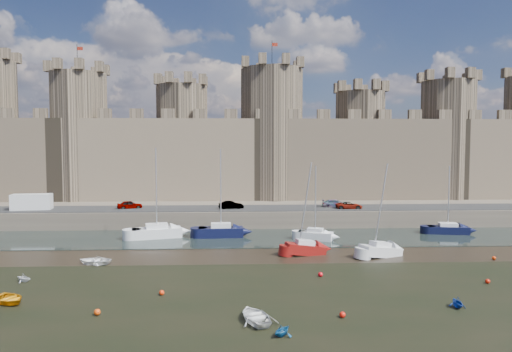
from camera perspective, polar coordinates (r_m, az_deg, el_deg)
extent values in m
plane|color=black|center=(35.90, 4.82, -15.32)|extent=(160.00, 160.00, 0.00)
cube|color=black|center=(30.34, 6.35, -18.95)|extent=(70.00, 34.00, 0.01)
cube|color=black|center=(59.00, 1.84, -7.73)|extent=(160.00, 12.00, 0.08)
cube|color=#4C443A|center=(94.36, 0.19, -2.71)|extent=(160.00, 60.00, 2.50)
cube|color=black|center=(68.43, 1.21, -4.02)|extent=(160.00, 7.00, 0.10)
cube|color=#42382B|center=(81.83, 0.59, 2.11)|extent=(100.00, 9.00, 14.00)
cylinder|color=#42382B|center=(86.25, -21.23, 4.60)|extent=(10.00, 10.00, 22.00)
cylinder|color=black|center=(87.59, -21.44, 13.46)|extent=(0.10, 0.10, 5.00)
cube|color=maroon|center=(87.76, -21.15, 14.65)|extent=(1.00, 0.03, 0.60)
cylinder|color=#42382B|center=(82.25, -9.23, 4.16)|extent=(9.00, 9.00, 20.00)
cylinder|color=#42382B|center=(81.96, 1.99, 5.26)|extent=(11.00, 11.00, 23.00)
cylinder|color=black|center=(83.55, 2.01, 14.90)|extent=(0.10, 0.10, 5.00)
cube|color=maroon|center=(83.96, 2.37, 16.10)|extent=(1.00, 0.03, 0.60)
cylinder|color=#42382B|center=(84.69, 12.87, 3.76)|extent=(9.00, 9.00, 19.00)
cylinder|color=#42382B|center=(90.26, 22.75, 4.19)|extent=(10.00, 10.00, 21.00)
imported|color=gray|center=(70.33, -15.51, -3.48)|extent=(3.89, 2.49, 1.23)
imported|color=gray|center=(67.62, -3.13, -3.65)|extent=(3.80, 1.86, 1.20)
imported|color=gray|center=(70.45, 9.93, -3.41)|extent=(4.35, 2.30, 1.20)
imported|color=gray|center=(68.87, 11.56, -3.63)|extent=(3.94, 1.87, 1.09)
cube|color=silver|center=(73.90, -26.23, -2.95)|extent=(5.64, 2.90, 2.35)
cube|color=silver|center=(60.08, -12.29, -6.96)|extent=(6.56, 3.88, 1.25)
cube|color=silver|center=(59.92, -12.30, -6.10)|extent=(3.07, 2.32, 0.57)
cylinder|color=silver|center=(59.31, -12.36, -1.49)|extent=(0.14, 0.14, 10.25)
cube|color=black|center=(59.42, -4.41, -7.01)|extent=(5.77, 2.44, 1.24)
cube|color=silver|center=(59.26, -4.41, -6.15)|extent=(2.59, 1.65, 0.56)
cylinder|color=silver|center=(58.64, -4.43, -1.53)|extent=(0.14, 0.14, 10.15)
cube|color=white|center=(57.96, 7.41, -7.42)|extent=(4.61, 3.13, 1.01)
cube|color=silver|center=(57.82, 7.41, -6.70)|extent=(2.20, 1.79, 0.46)
cylinder|color=silver|center=(57.25, 7.44, -2.86)|extent=(0.14, 0.14, 8.26)
cube|color=black|center=(66.69, 22.85, -6.22)|extent=(5.45, 2.89, 0.99)
cube|color=silver|center=(66.58, 22.87, -5.61)|extent=(2.51, 1.79, 0.45)
cylinder|color=silver|center=(66.09, 22.95, -2.34)|extent=(0.14, 0.14, 8.10)
cube|color=maroon|center=(50.41, 6.16, -9.12)|extent=(4.56, 2.55, 1.10)
cube|color=silver|center=(50.24, 6.17, -8.23)|extent=(2.12, 1.55, 0.50)
cylinder|color=silver|center=(49.54, 6.20, -3.43)|extent=(0.14, 0.14, 8.97)
cube|color=silver|center=(51.03, 15.27, -9.08)|extent=(4.95, 3.41, 1.08)
cube|color=silver|center=(50.86, 15.28, -8.21)|extent=(2.37, 1.94, 0.49)
cylinder|color=silver|center=(50.18, 15.36, -3.52)|extent=(0.14, 0.14, 8.87)
imported|color=orange|center=(39.71, -28.52, -13.37)|extent=(3.92, 3.75, 0.66)
imported|color=#135188|center=(29.67, 3.28, -18.71)|extent=(1.84, 1.85, 0.74)
imported|color=silver|center=(31.90, -0.04, -17.10)|extent=(3.41, 4.04, 0.71)
imported|color=silver|center=(45.07, -27.03, -11.28)|extent=(1.66, 1.53, 0.72)
imported|color=navy|center=(37.23, 23.89, -14.32)|extent=(1.23, 1.43, 0.75)
imported|color=white|center=(48.95, -19.54, -9.94)|extent=(3.88, 3.23, 0.69)
sphere|color=red|center=(37.75, -11.70, -14.09)|extent=(0.42, 0.42, 0.42)
sphere|color=red|center=(42.30, 8.07, -12.09)|extent=(0.43, 0.43, 0.43)
sphere|color=red|center=(33.06, 10.76, -16.67)|extent=(0.43, 0.43, 0.43)
sphere|color=red|center=(53.81, 27.60, -9.08)|extent=(0.40, 0.40, 0.40)
sphere|color=#D53E09|center=(34.73, -19.23, -15.77)|extent=(0.45, 0.45, 0.45)
sphere|color=red|center=(44.58, 26.97, -11.65)|extent=(0.41, 0.41, 0.41)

